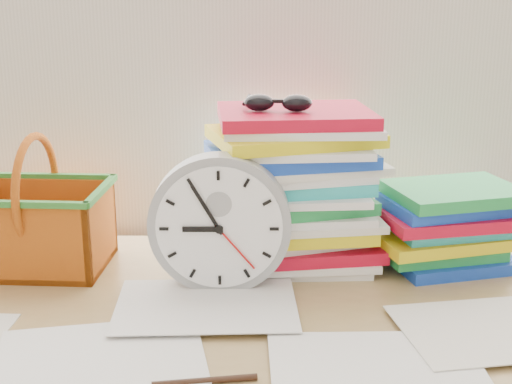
# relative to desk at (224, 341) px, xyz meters

# --- Properties ---
(desk) EXTENTS (1.40, 0.70, 0.75)m
(desk) POSITION_rel_desk_xyz_m (0.00, 0.00, 0.00)
(desk) COLOR #A4834D
(desk) RESTS_ON ground
(paper_stack) EXTENTS (0.36, 0.32, 0.31)m
(paper_stack) POSITION_rel_desk_xyz_m (0.13, 0.20, 0.23)
(paper_stack) COLOR white
(paper_stack) RESTS_ON desk
(clock) EXTENTS (0.25, 0.05, 0.25)m
(clock) POSITION_rel_desk_xyz_m (-0.01, 0.06, 0.20)
(clock) COLOR gray
(clock) RESTS_ON desk
(sunglasses) EXTENTS (0.15, 0.13, 0.04)m
(sunglasses) POSITION_rel_desk_xyz_m (0.10, 0.18, 0.40)
(sunglasses) COLOR black
(sunglasses) RESTS_ON paper_stack
(book_stack) EXTENTS (0.30, 0.25, 0.16)m
(book_stack) POSITION_rel_desk_xyz_m (0.43, 0.19, 0.16)
(book_stack) COLOR white
(book_stack) RESTS_ON desk
(basket) EXTENTS (0.27, 0.22, 0.26)m
(basket) POSITION_rel_desk_xyz_m (-0.37, 0.17, 0.21)
(basket) COLOR #CC6013
(basket) RESTS_ON desk
(pen) EXTENTS (0.15, 0.03, 0.01)m
(pen) POSITION_rel_desk_xyz_m (-0.01, -0.26, 0.08)
(pen) COLOR black
(pen) RESTS_ON desk
(scattered_papers) EXTENTS (1.26, 0.42, 0.02)m
(scattered_papers) POSITION_rel_desk_xyz_m (0.00, 0.00, 0.08)
(scattered_papers) COLOR white
(scattered_papers) RESTS_ON desk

